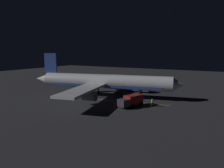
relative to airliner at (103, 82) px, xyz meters
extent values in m
cube|color=#2F2F34|center=(-0.15, 0.63, -3.93)|extent=(180.00, 180.00, 0.20)
cube|color=gold|center=(2.56, 4.63, -3.83)|extent=(4.42, 25.93, 0.01)
cylinder|color=white|center=(-0.15, 0.63, 0.19)|extent=(11.23, 33.49, 3.59)
cube|color=#2D479E|center=(-0.15, 0.63, -0.79)|extent=(9.89, 28.55, 0.65)
cone|color=white|center=(-4.27, 18.01, 0.19)|extent=(4.08, 3.60, 3.51)
cone|color=white|center=(4.09, -17.27, 0.19)|extent=(4.13, 4.93, 3.23)
cube|color=#2D479E|center=(3.49, -14.73, 4.63)|extent=(1.18, 3.59, 5.29)
cube|color=white|center=(-9.79, -3.38, -0.35)|extent=(17.67, 8.59, 0.50)
cylinder|color=slate|center=(-9.24, -2.01, -1.75)|extent=(2.78, 3.60, 2.10)
cube|color=white|center=(10.26, 1.37, -0.35)|extent=(17.67, 8.59, 0.50)
cylinder|color=slate|center=(9.16, 2.35, -1.75)|extent=(2.78, 3.60, 2.10)
cylinder|color=black|center=(-2.28, 9.61, -2.72)|extent=(0.43, 0.43, 2.23)
cylinder|color=black|center=(-1.63, -2.47, -2.72)|extent=(0.43, 0.43, 2.23)
cylinder|color=black|center=(2.56, -1.48, -2.72)|extent=(0.43, 0.43, 2.23)
cube|color=maroon|center=(5.00, 10.94, -2.38)|extent=(4.45, 3.29, 2.00)
cube|color=#38383D|center=(7.73, 10.00, -2.63)|extent=(2.35, 2.47, 1.50)
cylinder|color=black|center=(6.32, 10.49, -3.38)|extent=(1.60, 2.48, 0.90)
cylinder|color=black|center=(3.68, 11.40, -3.38)|extent=(1.60, 2.48, 0.90)
cube|color=navy|center=(-10.47, 4.60, -2.45)|extent=(2.19, 4.71, 1.85)
cube|color=#38383D|center=(-10.53, 7.83, -2.63)|extent=(2.03, 1.84, 1.50)
cylinder|color=black|center=(-10.50, 6.23, -3.38)|extent=(2.33, 0.94, 0.90)
cylinder|color=black|center=(-10.44, 2.96, -3.38)|extent=(2.33, 0.94, 0.90)
cylinder|color=black|center=(3.36, 14.55, -3.40)|extent=(0.32, 0.32, 0.85)
cylinder|color=yellow|center=(3.36, 14.55, -2.65)|extent=(0.40, 0.40, 0.65)
sphere|color=tan|center=(3.36, 14.55, -2.21)|extent=(0.24, 0.24, 0.24)
cone|color=#EA590F|center=(3.67, 3.74, -3.55)|extent=(0.36, 0.36, 0.55)
cube|color=black|center=(3.67, 3.74, -3.81)|extent=(0.50, 0.50, 0.03)
cone|color=#EA590F|center=(6.00, 6.01, -3.55)|extent=(0.36, 0.36, 0.55)
cube|color=black|center=(6.00, 6.01, -3.81)|extent=(0.50, 0.50, 0.03)
camera|label=1|loc=(46.63, 29.98, 7.96)|focal=35.00mm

